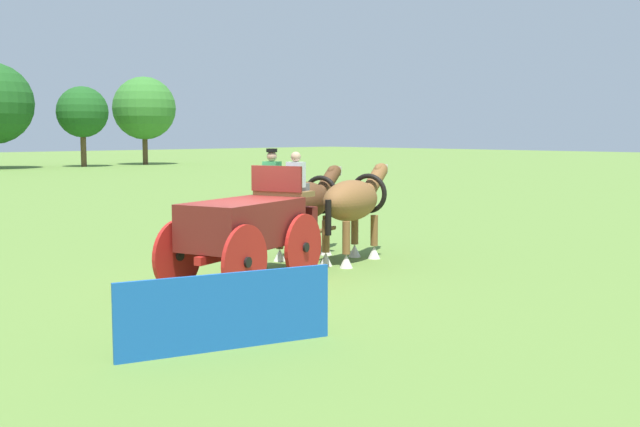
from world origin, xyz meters
TOP-DOWN VIEW (x-y plane):
  - ground_plane at (0.00, 0.00)m, footprint 220.00×220.00m
  - show_wagon at (0.17, 0.05)m, footprint 5.70×2.64m
  - draft_horse_near at (3.31, 1.71)m, footprint 2.93×1.49m
  - draft_horse_off at (3.70, 0.47)m, footprint 3.11×1.56m
  - tree_g at (23.16, 53.13)m, footprint 4.59×4.59m
  - tree_h at (29.72, 53.50)m, footprint 6.01×6.01m
  - sponsor_banner at (-3.03, -3.53)m, footprint 3.09×0.96m

SIDE VIEW (x-z plane):
  - ground_plane at x=0.00m, z-range 0.00..0.00m
  - sponsor_banner at x=-3.03m, z-range 0.00..1.10m
  - show_wagon at x=0.17m, z-range -0.15..2.57m
  - draft_horse_near at x=3.31m, z-range 0.24..2.46m
  - draft_horse_off at x=3.70m, z-range 0.27..2.57m
  - tree_g at x=23.16m, z-range 1.29..8.51m
  - tree_h at x=29.72m, z-range 1.19..9.61m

